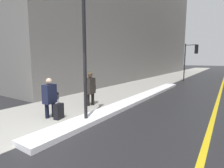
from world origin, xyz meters
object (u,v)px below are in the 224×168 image
at_px(pedestrian_with_shoulder_bag, 90,87).
at_px(rolling_suitcase, 59,111).
at_px(traffic_light_near, 192,54).
at_px(pedestrian_in_glasses, 50,96).
at_px(lamp_post, 84,30).

distance_m(pedestrian_with_shoulder_bag, rolling_suitcase, 2.31).
height_order(traffic_light_near, rolling_suitcase, traffic_light_near).
distance_m(traffic_light_near, pedestrian_in_glasses, 16.05).
relative_size(traffic_light_near, rolling_suitcase, 4.15).
height_order(traffic_light_near, pedestrian_in_glasses, traffic_light_near).
distance_m(pedestrian_in_glasses, rolling_suitcase, 0.69).
bearing_deg(pedestrian_in_glasses, traffic_light_near, 161.50).
bearing_deg(rolling_suitcase, pedestrian_with_shoulder_bag, 178.04).
height_order(pedestrian_in_glasses, pedestrian_with_shoulder_bag, pedestrian_with_shoulder_bag).
bearing_deg(lamp_post, pedestrian_with_shoulder_bag, 126.64).
distance_m(lamp_post, traffic_light_near, 15.44).
bearing_deg(pedestrian_with_shoulder_bag, traffic_light_near, 160.48).
bearing_deg(lamp_post, traffic_light_near, 86.97).
bearing_deg(lamp_post, rolling_suitcase, -165.37).
height_order(pedestrian_in_glasses, rolling_suitcase, pedestrian_in_glasses).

